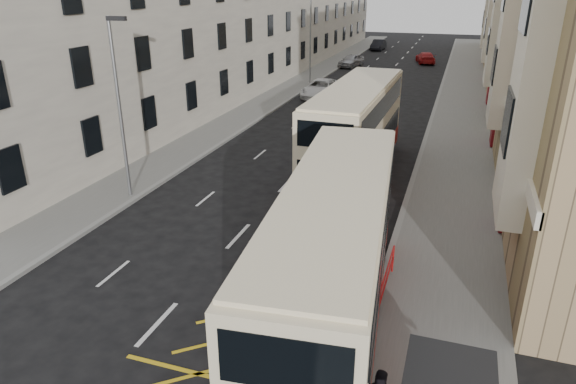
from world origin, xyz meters
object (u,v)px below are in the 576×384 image
(double_decker_front, at_px, (333,261))
(car_red, at_px, (426,58))
(car_dark, at_px, (378,45))
(street_lamp_near, at_px, (119,100))
(white_van, at_px, (321,88))
(street_lamp_far, at_px, (311,36))
(car_silver, at_px, (351,61))
(double_decker_rear, at_px, (356,131))

(double_decker_front, height_order, car_red, double_decker_front)
(car_dark, bearing_deg, street_lamp_near, -89.47)
(white_van, height_order, car_dark, white_van)
(street_lamp_far, relative_size, car_red, 1.71)
(white_van, distance_m, car_silver, 17.65)
(street_lamp_far, bearing_deg, double_decker_front, -72.83)
(double_decker_rear, xyz_separation_m, white_van, (-6.78, 18.45, -1.65))
(double_decker_rear, bearing_deg, car_dark, 98.91)
(double_decker_front, height_order, white_van, double_decker_front)
(street_lamp_near, height_order, double_decker_front, street_lamp_near)
(street_lamp_near, xyz_separation_m, double_decker_rear, (9.32, 6.21, -2.22))
(car_dark, bearing_deg, car_silver, -89.12)
(double_decker_rear, distance_m, white_van, 19.73)
(car_dark, relative_size, car_red, 0.97)
(car_silver, bearing_deg, street_lamp_near, -77.80)
(street_lamp_far, bearing_deg, car_red, 62.10)
(street_lamp_near, xyz_separation_m, double_decker_front, (11.35, -6.74, -2.27))
(street_lamp_near, xyz_separation_m, white_van, (2.54, 24.66, -3.87))
(street_lamp_far, distance_m, double_decker_front, 38.52)
(white_van, bearing_deg, street_lamp_near, -94.18)
(street_lamp_far, xyz_separation_m, car_silver, (1.46, 12.27, -3.89))
(white_van, distance_m, car_dark, 34.57)
(white_van, distance_m, car_red, 24.40)
(double_decker_rear, distance_m, car_silver, 36.95)
(car_silver, bearing_deg, double_decker_front, -64.42)
(white_van, xyz_separation_m, car_silver, (-1.09, 17.61, -0.02))
(street_lamp_near, distance_m, car_red, 49.13)
(street_lamp_near, xyz_separation_m, car_red, (9.55, 48.03, -3.96))
(double_decker_rear, xyz_separation_m, car_red, (0.23, 41.83, -1.74))
(car_silver, xyz_separation_m, car_red, (8.09, 5.76, -0.06))
(street_lamp_near, height_order, street_lamp_far, same)
(car_silver, bearing_deg, double_decker_rear, -63.53)
(double_decker_front, xyz_separation_m, white_van, (-8.81, 31.40, -1.60))
(street_lamp_near, distance_m, double_decker_front, 13.39)
(street_lamp_far, height_order, car_dark, street_lamp_far)
(street_lamp_far, relative_size, car_silver, 1.83)
(double_decker_front, relative_size, white_van, 2.16)
(street_lamp_near, bearing_deg, double_decker_rear, 33.66)
(car_red, bearing_deg, car_silver, 22.35)
(white_van, xyz_separation_m, car_dark, (-0.65, 34.56, -0.02))
(car_dark, bearing_deg, car_red, -53.27)
(double_decker_rear, distance_m, car_red, 41.86)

